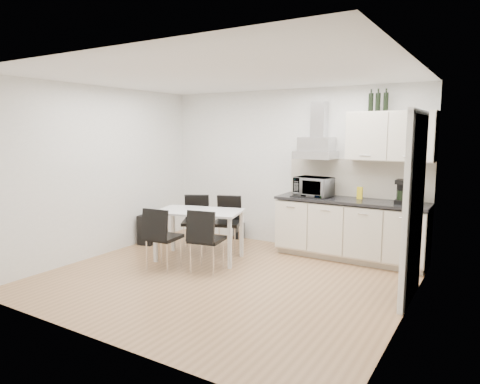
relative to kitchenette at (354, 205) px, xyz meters
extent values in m
plane|color=tan|center=(-1.19, -1.73, -0.83)|extent=(4.50, 4.50, 0.00)
cube|color=white|center=(-1.19, 0.27, 0.47)|extent=(4.50, 0.10, 2.60)
cube|color=white|center=(-1.19, -3.73, 0.47)|extent=(4.50, 0.10, 2.60)
cube|color=white|center=(-3.44, -1.73, 0.47)|extent=(0.10, 4.00, 2.60)
cube|color=white|center=(1.06, -1.73, 0.47)|extent=(0.10, 4.00, 2.60)
plane|color=white|center=(-1.19, -1.73, 1.77)|extent=(4.50, 4.50, 0.00)
cube|color=white|center=(1.02, -1.18, 0.22)|extent=(0.08, 1.04, 2.10)
cube|color=beige|center=(-0.04, 0.01, -0.78)|extent=(2.16, 0.52, 0.10)
cube|color=#EEE4D0|center=(-0.04, -0.03, -0.35)|extent=(2.20, 0.60, 0.76)
cube|color=black|center=(-0.04, -0.04, 0.07)|extent=(2.22, 0.64, 0.04)
cube|color=beige|center=(-0.04, 0.25, 0.38)|extent=(2.20, 0.02, 0.58)
cube|color=#EEE4D0|center=(0.46, 0.09, 1.02)|extent=(1.20, 0.35, 0.70)
cube|color=silver|center=(-0.64, 0.05, 0.82)|extent=(0.60, 0.46, 0.30)
cube|color=silver|center=(-0.64, 0.16, 1.27)|extent=(0.22, 0.20, 0.55)
imported|color=silver|center=(-0.62, -0.05, 0.27)|extent=(0.57, 0.36, 0.37)
cube|color=yellow|center=(0.06, 0.07, 0.18)|extent=(0.08, 0.04, 0.18)
cylinder|color=brown|center=(0.89, -0.08, 0.14)|extent=(0.04, 0.04, 0.11)
cylinder|color=#4C6626|center=(0.95, -0.08, 0.14)|extent=(0.04, 0.04, 0.11)
cylinder|color=black|center=(0.16, 0.09, 1.53)|extent=(0.07, 0.07, 0.32)
cylinder|color=black|center=(0.26, 0.09, 1.53)|extent=(0.07, 0.07, 0.32)
cylinder|color=black|center=(0.37, 0.09, 1.53)|extent=(0.07, 0.07, 0.32)
cube|color=white|center=(-1.97, -1.20, -0.10)|extent=(1.39, 1.02, 0.03)
cube|color=white|center=(-2.44, -1.65, -0.47)|extent=(0.06, 0.06, 0.72)
cube|color=white|center=(-1.34, -1.34, -0.47)|extent=(0.06, 0.06, 0.72)
cube|color=white|center=(-2.61, -1.05, -0.47)|extent=(0.06, 0.06, 0.72)
cube|color=white|center=(-1.50, -0.75, -0.47)|extent=(0.06, 0.06, 0.72)
cube|color=black|center=(-3.29, -0.79, -0.58)|extent=(0.36, 0.64, 0.50)
cube|color=gold|center=(-3.16, -0.79, -0.40)|extent=(0.11, 0.54, 0.08)
cube|color=black|center=(-2.11, 0.17, -0.69)|extent=(0.21, 0.20, 0.28)
camera|label=1|loc=(1.81, -6.24, 1.09)|focal=32.00mm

